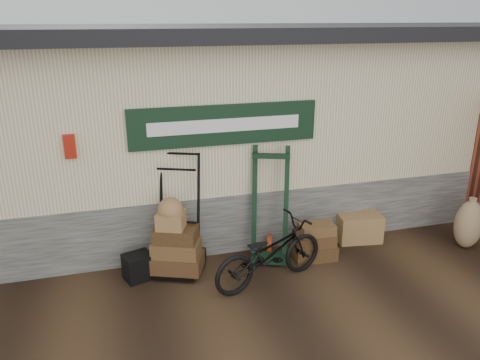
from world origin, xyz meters
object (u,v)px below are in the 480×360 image
object	(u,v)px
porter_trolley	(178,213)
black_trunk	(138,267)
bicycle	(270,250)
suitcase_stack	(314,241)
wicker_hamper	(358,227)
green_barrow	(270,204)

from	to	relation	value
porter_trolley	black_trunk	bearing A→B (deg)	-144.09
porter_trolley	bicycle	bearing A→B (deg)	-10.70
porter_trolley	suitcase_stack	world-z (taller)	porter_trolley
suitcase_stack	black_trunk	xyz separation A→B (m)	(-2.50, 0.12, -0.10)
porter_trolley	suitcase_stack	distance (m)	2.00
porter_trolley	wicker_hamper	bearing A→B (deg)	24.83
porter_trolley	wicker_hamper	size ratio (longest dim) A/B	2.49
green_barrow	suitcase_stack	distance (m)	0.85
green_barrow	porter_trolley	bearing A→B (deg)	-160.16
porter_trolley	bicycle	size ratio (longest dim) A/B	1.00
porter_trolley	black_trunk	distance (m)	0.89
porter_trolley	suitcase_stack	size ratio (longest dim) A/B	2.69
green_barrow	wicker_hamper	world-z (taller)	green_barrow
porter_trolley	suitcase_stack	bearing A→B (deg)	15.22
bicycle	green_barrow	bearing A→B (deg)	-36.25
porter_trolley	black_trunk	size ratio (longest dim) A/B	4.69
porter_trolley	wicker_hamper	distance (m)	2.89
black_trunk	green_barrow	bearing A→B (deg)	3.53
green_barrow	black_trunk	size ratio (longest dim) A/B	4.62
green_barrow	wicker_hamper	distance (m)	1.64
suitcase_stack	bicycle	xyz separation A→B (m)	(-0.85, -0.45, 0.21)
black_trunk	bicycle	distance (m)	1.77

